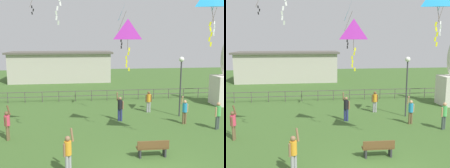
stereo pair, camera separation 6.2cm
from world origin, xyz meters
TOP-DOWN VIEW (x-y plane):
  - statue_monument at (9.13, 11.17)m, footprint 1.81×1.81m
  - lamppost at (4.09, 8.29)m, footprint 0.36×0.36m
  - park_bench at (0.31, 2.03)m, footprint 1.51×0.44m
  - person_0 at (5.37, 5.32)m, footprint 0.47×0.32m
  - person_1 at (3.76, 6.59)m, footprint 0.50×0.30m
  - person_2 at (-7.00, 5.11)m, footprint 0.32×0.50m
  - person_3 at (-3.55, 0.99)m, footprint 0.46×0.39m
  - person_4 at (2.16, 9.61)m, footprint 0.49×0.30m
  - person_6 at (-0.34, 7.74)m, footprint 0.48×0.38m
  - kite_3 at (0.16, 8.60)m, footprint 0.86×0.83m
  - kite_4 at (2.92, 2.36)m, footprint 1.30×1.22m
  - kite_6 at (-0.35, 5.07)m, footprint 1.15×0.58m
  - waterfront_railing at (-0.39, 14.00)m, footprint 36.05×0.06m
  - pavilion_building at (-5.43, 26.00)m, footprint 13.42×5.01m

SIDE VIEW (x-z plane):
  - park_bench at x=0.31m, z-range 0.04..0.89m
  - waterfront_railing at x=-0.39m, z-range 0.15..1.10m
  - person_4 at x=2.16m, z-range 0.12..1.75m
  - person_1 at x=3.76m, z-range 0.00..1.88m
  - person_3 at x=-3.55m, z-range 0.00..1.91m
  - person_2 at x=-7.00m, z-range 0.00..1.92m
  - person_0 at x=5.37m, z-range 0.13..1.84m
  - person_6 at x=-0.34m, z-range 0.00..1.98m
  - statue_monument at x=9.13m, z-range -1.13..4.82m
  - pavilion_building at x=-5.43m, z-range 0.02..3.96m
  - lamppost at x=4.09m, z-range 0.99..5.30m
  - kite_6 at x=-0.35m, z-range 4.51..7.35m
  - kite_3 at x=0.16m, z-range 5.66..8.82m
  - kite_4 at x=2.92m, z-range 5.89..8.60m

